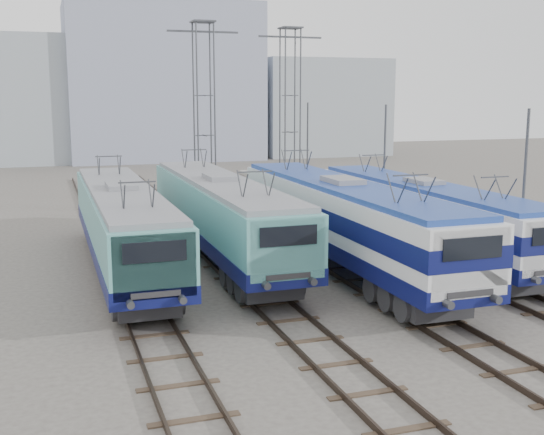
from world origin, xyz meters
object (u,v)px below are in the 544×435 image
Objects in this scene: locomotive_far_left at (123,222)px; locomotive_far_right at (425,212)px; locomotive_center_left at (221,212)px; mast_front at (523,196)px; locomotive_center_right at (344,217)px; catenary_tower_east at (290,108)px; catenary_tower_west at (204,109)px; mast_rear at (307,151)px; mast_mid at (384,167)px.

locomotive_far_right is (13.50, -1.72, -0.01)m from locomotive_far_left.
locomotive_center_left is 12.96m from mast_front.
locomotive_center_left is (4.50, 0.83, 0.06)m from locomotive_far_left.
catenary_tower_east is at bearing 77.06° from locomotive_center_right.
catenary_tower_west reaches higher than mast_rear.
catenary_tower_west is 1.00× the size of catenary_tower_east.
mast_rear is at bearing 90.00° from mast_mid.
mast_mid is at bearing -90.00° from mast_rear.
locomotive_far_left is 21.12m from catenary_tower_east.
locomotive_far_right is 2.47× the size of mast_rear.
locomotive_far_right is 19.70m from mast_rear.
locomotive_far_left is 0.95× the size of locomotive_center_right.
locomotive_far_right is at bearing 112.65° from mast_front.
locomotive_center_left reaches higher than locomotive_far_right.
mast_mid is 12.00m from mast_rear.
locomotive_far_right is at bearing -7.28° from locomotive_far_left.
locomotive_far_right is at bearing -66.56° from catenary_tower_west.
catenary_tower_west reaches higher than locomotive_far_right.
locomotive_center_right is 2.69× the size of mast_mid.
locomotive_center_right is 2.69× the size of mast_rear.
mast_rear reaches higher than locomotive_far_left.
catenary_tower_west is 9.99m from mast_rear.
catenary_tower_east is at bearing 95.45° from mast_front.
locomotive_center_left is 1.53× the size of catenary_tower_west.
locomotive_center_right is at bearing -37.78° from locomotive_center_left.
locomotive_center_left is 2.63× the size of mast_mid.
locomotive_center_right is at bearing -126.77° from mast_mid.
mast_front is (8.60, -20.00, -3.14)m from catenary_tower_west.
locomotive_far_left is 2.55× the size of mast_front.
mast_front is (10.85, -6.99, 1.21)m from locomotive_center_left.
locomotive_center_left is 1.07× the size of locomotive_far_right.
locomotive_center_left is at bearing 142.22° from locomotive_center_right.
catenary_tower_east is at bearing 59.76° from locomotive_center_left.
catenary_tower_west is at bearing 113.44° from locomotive_far_right.
locomotive_far_right is 2.47× the size of mast_front.
mast_front and mast_rear have the same top height.
catenary_tower_west is at bearing 97.77° from locomotive_center_right.
catenary_tower_west is at bearing 64.01° from locomotive_far_left.
mast_front is at bearing -32.79° from locomotive_center_left.
mast_mid is (2.10, -10.00, -3.14)m from catenary_tower_east.
locomotive_center_left is 13.90m from catenary_tower_west.
locomotive_center_right is at bearing -102.94° from catenary_tower_east.
locomotive_far_right is 4.97m from mast_front.
mast_mid is at bearing 90.00° from mast_front.
mast_rear is at bearing 57.47° from locomotive_center_left.
mast_front is 12.00m from mast_mid.
locomotive_far_right is 1.44× the size of catenary_tower_west.
mast_rear is at bearing 24.94° from catenary_tower_west.
locomotive_center_left is 1.53× the size of catenary_tower_east.
locomotive_center_left is 5.69m from locomotive_center_right.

